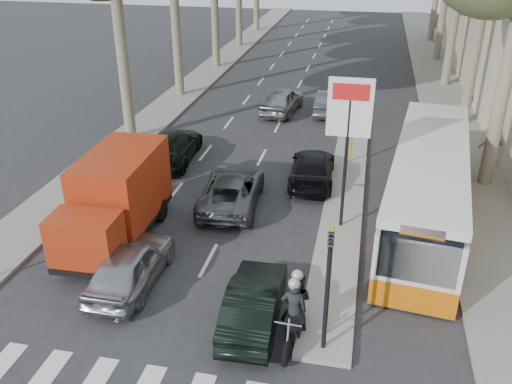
# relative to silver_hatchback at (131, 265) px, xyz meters

# --- Properties ---
(ground) EXTENTS (120.00, 120.00, 0.00)m
(ground) POSITION_rel_silver_hatchback_xyz_m (2.83, -0.25, -0.70)
(ground) COLOR #28282B
(ground) RESTS_ON ground
(sidewalk_right) EXTENTS (3.20, 70.00, 0.12)m
(sidewalk_right) POSITION_rel_silver_hatchback_xyz_m (11.43, 24.75, -0.64)
(sidewalk_right) COLOR gray
(sidewalk_right) RESTS_ON ground
(median_left) EXTENTS (2.40, 64.00, 0.12)m
(median_left) POSITION_rel_silver_hatchback_xyz_m (-5.17, 27.75, -0.64)
(median_left) COLOR gray
(median_left) RESTS_ON ground
(traffic_island) EXTENTS (1.50, 26.00, 0.16)m
(traffic_island) POSITION_rel_silver_hatchback_xyz_m (6.08, 10.75, -0.62)
(traffic_island) COLOR gray
(traffic_island) RESTS_ON ground
(billboard) EXTENTS (1.50, 12.10, 5.60)m
(billboard) POSITION_rel_silver_hatchback_xyz_m (6.08, 4.75, 3.00)
(billboard) COLOR yellow
(billboard) RESTS_ON ground
(traffic_light_island) EXTENTS (0.16, 0.41, 3.60)m
(traffic_light_island) POSITION_rel_silver_hatchback_xyz_m (6.08, -1.75, 1.79)
(traffic_light_island) COLOR black
(traffic_light_island) RESTS_ON ground
(silver_hatchback) EXTENTS (1.66, 4.11, 1.40)m
(silver_hatchback) POSITION_rel_silver_hatchback_xyz_m (0.00, 0.00, 0.00)
(silver_hatchback) COLOR #A2A3A9
(silver_hatchback) RESTS_ON ground
(dark_hatchback) EXTENTS (1.54, 4.05, 1.32)m
(dark_hatchback) POSITION_rel_silver_hatchback_xyz_m (4.06, -0.92, -0.04)
(dark_hatchback) COLOR black
(dark_hatchback) RESTS_ON ground
(queue_car_a) EXTENTS (2.54, 4.88, 1.31)m
(queue_car_a) POSITION_rel_silver_hatchback_xyz_m (1.73, 5.75, -0.04)
(queue_car_a) COLOR #4E5256
(queue_car_a) RESTS_ON ground
(queue_car_b) EXTENTS (2.04, 4.58, 1.30)m
(queue_car_b) POSITION_rel_silver_hatchback_xyz_m (4.58, 8.50, -0.05)
(queue_car_b) COLOR black
(queue_car_b) RESTS_ON ground
(queue_car_c) EXTENTS (2.29, 4.61, 1.51)m
(queue_car_c) POSITION_rel_silver_hatchback_xyz_m (1.73, 17.68, 0.06)
(queue_car_c) COLOR #92959A
(queue_car_c) RESTS_ON ground
(queue_car_d) EXTENTS (1.51, 4.08, 1.33)m
(queue_car_d) POSITION_rel_silver_hatchback_xyz_m (4.47, 18.19, -0.03)
(queue_car_d) COLOR #4F5057
(queue_car_d) RESTS_ON ground
(queue_car_e) EXTENTS (2.40, 5.14, 1.45)m
(queue_car_e) POSITION_rel_silver_hatchback_xyz_m (-2.08, 9.46, 0.03)
(queue_car_e) COLOR black
(queue_car_e) RESTS_ON ground
(red_truck) EXTENTS (2.32, 5.74, 3.03)m
(red_truck) POSITION_rel_silver_hatchback_xyz_m (-1.50, 2.46, 0.90)
(red_truck) COLOR black
(red_truck) RESTS_ON ground
(city_bus) EXTENTS (3.75, 11.43, 2.96)m
(city_bus) POSITION_rel_silver_hatchback_xyz_m (9.03, 5.81, 0.86)
(city_bus) COLOR #D6630B
(city_bus) RESTS_ON ground
(motorcycle) EXTENTS (0.87, 2.39, 2.03)m
(motorcycle) POSITION_rel_silver_hatchback_xyz_m (5.24, -1.27, 0.22)
(motorcycle) COLOR black
(motorcycle) RESTS_ON ground
(pedestrian_near) EXTENTS (0.90, 1.14, 1.75)m
(pedestrian_near) POSITION_rel_silver_hatchback_xyz_m (10.19, 5.96, 0.29)
(pedestrian_near) COLOR #3C2F47
(pedestrian_near) RESTS_ON sidewalk_right
(pedestrian_far) EXTENTS (1.12, 0.60, 1.67)m
(pedestrian_far) POSITION_rel_silver_hatchback_xyz_m (12.42, 12.40, 0.25)
(pedestrian_far) COLOR brown
(pedestrian_far) RESTS_ON sidewalk_right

